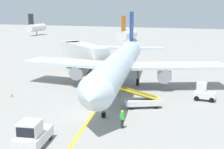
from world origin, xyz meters
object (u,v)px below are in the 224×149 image
safety_cone_nose_right (81,97)px  pushback_tug (33,134)px  jet_bridge (82,52)px  ground_crew_marshaller (122,119)px  baggage_tug_near_wing (204,93)px  belt_loader_forward_hold (142,100)px  airliner (121,63)px  safety_cone_nose_left (12,95)px

safety_cone_nose_right → pushback_tug: bearing=-79.3°
jet_bridge → ground_crew_marshaller: bearing=-54.8°
pushback_tug → baggage_tug_near_wing: (11.19, 17.56, -0.07)m
belt_loader_forward_hold → safety_cone_nose_right: bearing=176.1°
pushback_tug → safety_cone_nose_right: pushback_tug is taller
safety_cone_nose_right → airliner: bearing=69.6°
ground_crew_marshaller → jet_bridge: bearing=125.2°
pushback_tug → ground_crew_marshaller: pushback_tug is taller
jet_bridge → belt_loader_forward_hold: (14.66, -14.45, -2.77)m
ground_crew_marshaller → airliner: bearing=110.4°
airliner → safety_cone_nose_left: 14.56m
belt_loader_forward_hold → safety_cone_nose_left: belt_loader_forward_hold is taller
pushback_tug → belt_loader_forward_hold: belt_loader_forward_hold is taller
safety_cone_nose_left → safety_cone_nose_right: 8.62m
pushback_tug → safety_cone_nose_right: bearing=100.7°
belt_loader_forward_hold → safety_cone_nose_left: (-15.90, -1.88, -0.56)m
airliner → safety_cone_nose_right: airliner is taller
pushback_tug → jet_bridge: bearing=109.5°
safety_cone_nose_left → safety_cone_nose_right: same height
airliner → belt_loader_forward_hold: bearing=-55.3°
airliner → safety_cone_nose_right: (-2.53, -6.83, -3.20)m
safety_cone_nose_left → ground_crew_marshaller: bearing=-15.8°
jet_bridge → pushback_tug: jet_bridge is taller
jet_bridge → safety_cone_nose_left: bearing=-94.3°
jet_bridge → belt_loader_forward_hold: size_ratio=2.32×
pushback_tug → safety_cone_nose_left: (-10.73, 10.51, -0.77)m
airliner → jet_bridge: airliner is taller
safety_cone_nose_left → pushback_tug: bearing=-44.4°
jet_bridge → safety_cone_nose_right: 15.97m
baggage_tug_near_wing → safety_cone_nose_right: bearing=-161.1°
pushback_tug → belt_loader_forward_hold: 13.43m
jet_bridge → safety_cone_nose_right: (7.05, -13.94, -3.32)m
baggage_tug_near_wing → belt_loader_forward_hold: size_ratio=0.49×
jet_bridge → safety_cone_nose_left: (-1.23, -16.33, -3.32)m
pushback_tug → belt_loader_forward_hold: (5.17, 12.39, -0.22)m
baggage_tug_near_wing → safety_cone_nose_right: baggage_tug_near_wing is taller
baggage_tug_near_wing → safety_cone_nose_right: size_ratio=5.52×
jet_bridge → airliner: bearing=-36.6°
airliner → baggage_tug_near_wing: airliner is taller
baggage_tug_near_wing → safety_cone_nose_left: size_ratio=5.52×
jet_bridge → belt_loader_forward_hold: bearing=-44.6°
jet_bridge → baggage_tug_near_wing: jet_bridge is taller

